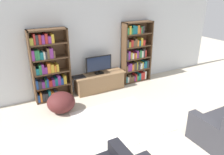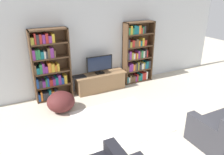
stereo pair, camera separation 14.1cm
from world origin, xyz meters
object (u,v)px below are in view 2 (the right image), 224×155
at_px(bookshelf_left, 49,66).
at_px(television, 100,64).
at_px(tv_stand, 100,82).
at_px(bookshelf_right, 137,54).
at_px(beanbag_ottoman, 61,102).
at_px(laptop, 79,77).

xyz_separation_m(bookshelf_left, television, (1.37, -0.08, -0.12)).
relative_size(bookshelf_left, tv_stand, 1.25).
relative_size(bookshelf_right, beanbag_ottoman, 2.83).
distance_m(bookshelf_left, television, 1.38).
xyz_separation_m(bookshelf_left, tv_stand, (1.37, -0.11, -0.65)).
bearing_deg(tv_stand, television, 90.00).
relative_size(bookshelf_right, television, 2.43).
height_order(bookshelf_left, beanbag_ottoman, bookshelf_left).
bearing_deg(television, laptop, -178.71).
xyz_separation_m(bookshelf_right, beanbag_ottoman, (-2.60, -0.76, -0.64)).
height_order(bookshelf_right, laptop, bookshelf_right).
xyz_separation_m(bookshelf_right, laptop, (-1.89, -0.10, -0.37)).
distance_m(tv_stand, beanbag_ottoman, 1.47).
bearing_deg(television, beanbag_ottoman, -152.71).
relative_size(tv_stand, television, 1.94).
height_order(bookshelf_right, television, bookshelf_right).
relative_size(tv_stand, laptop, 4.30).
relative_size(bookshelf_right, tv_stand, 1.25).
bearing_deg(laptop, bookshelf_right, 2.91).
height_order(tv_stand, television, television).
height_order(laptop, beanbag_ottoman, laptop).
bearing_deg(bookshelf_left, beanbag_ottoman, -86.34).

